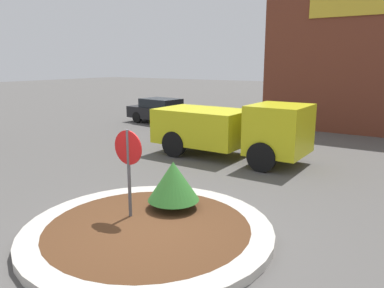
{
  "coord_description": "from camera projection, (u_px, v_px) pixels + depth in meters",
  "views": [
    {
      "loc": [
        4.52,
        -5.38,
        3.39
      ],
      "look_at": [
        -1.08,
        3.29,
        1.13
      ],
      "focal_mm": 35.0,
      "sensor_mm": 36.0,
      "label": 1
    }
  ],
  "objects": [
    {
      "name": "ground_plane",
      "position": [
        148.0,
        234.0,
        7.53
      ],
      "size": [
        120.0,
        120.0,
        0.0
      ],
      "primitive_type": "plane",
      "color": "#514F4C"
    },
    {
      "name": "traffic_island",
      "position": [
        148.0,
        230.0,
        7.52
      ],
      "size": [
        5.0,
        5.0,
        0.18
      ],
      "color": "#BCB7AD",
      "rests_on": "ground_plane"
    },
    {
      "name": "stop_sign",
      "position": [
        129.0,
        160.0,
        7.72
      ],
      "size": [
        0.72,
        0.07,
        2.06
      ],
      "color": "#4C4C51",
      "rests_on": "ground_plane"
    },
    {
      "name": "island_shrub",
      "position": [
        173.0,
        181.0,
        8.3
      ],
      "size": [
        1.15,
        1.15,
        1.07
      ],
      "color": "brown",
      "rests_on": "traffic_island"
    },
    {
      "name": "utility_truck",
      "position": [
        230.0,
        128.0,
        13.32
      ],
      "size": [
        5.57,
        2.28,
        2.04
      ],
      "rotation": [
        0.0,
        0.0,
        -0.02
      ],
      "color": "gold",
      "rests_on": "ground_plane"
    },
    {
      "name": "parked_sedan_black",
      "position": [
        163.0,
        111.0,
        21.08
      ],
      "size": [
        4.54,
        2.22,
        1.39
      ],
      "rotation": [
        0.0,
        0.0,
        -0.12
      ],
      "color": "black",
      "rests_on": "ground_plane"
    }
  ]
}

